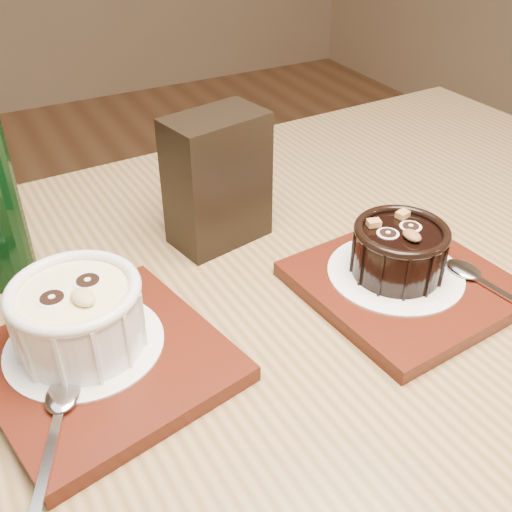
{
  "coord_description": "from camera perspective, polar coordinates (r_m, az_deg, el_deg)",
  "views": [
    {
      "loc": [
        -0.17,
        -0.59,
        1.11
      ],
      "look_at": [
        0.03,
        -0.22,
        0.81
      ],
      "focal_mm": 42.0,
      "sensor_mm": 36.0,
      "label": 1
    }
  ],
  "objects": [
    {
      "name": "spoon_left",
      "position": [
        0.46,
        -18.73,
        -15.68
      ],
      "size": [
        0.08,
        0.13,
        0.01
      ],
      "primitive_type": null,
      "rotation": [
        0.0,
        0.0,
        -0.41
      ],
      "color": "silver",
      "rests_on": "tray_left"
    },
    {
      "name": "ramekin_white",
      "position": [
        0.5,
        -16.6,
        -5.22
      ],
      "size": [
        0.11,
        0.11,
        0.06
      ],
      "rotation": [
        0.0,
        0.0,
        0.28
      ],
      "color": "white",
      "rests_on": "doily_left"
    },
    {
      "name": "ramekin_dark",
      "position": [
        0.57,
        13.49,
        0.72
      ],
      "size": [
        0.09,
        0.09,
        0.05
      ],
      "rotation": [
        0.0,
        0.0,
        -0.01
      ],
      "color": "black",
      "rests_on": "doily_right"
    },
    {
      "name": "condiment_stand",
      "position": [
        0.62,
        -3.71,
        7.21
      ],
      "size": [
        0.11,
        0.08,
        0.14
      ],
      "primitive_type": "cube",
      "rotation": [
        0.0,
        0.0,
        0.2
      ],
      "color": "black",
      "rests_on": "table"
    },
    {
      "name": "tray_left",
      "position": [
        0.51,
        -14.16,
        -9.87
      ],
      "size": [
        0.21,
        0.21,
        0.01
      ],
      "primitive_type": "cube",
      "rotation": [
        0.0,
        0.0,
        0.2
      ],
      "color": "#4F190D",
      "rests_on": "table"
    },
    {
      "name": "tray_right",
      "position": [
        0.59,
        13.88,
        -2.62
      ],
      "size": [
        0.2,
        0.2,
        0.01
      ],
      "primitive_type": "cube",
      "rotation": [
        0.0,
        0.0,
        0.09
      ],
      "color": "#4F190D",
      "rests_on": "table"
    },
    {
      "name": "spoon_right",
      "position": [
        0.59,
        21.77,
        -2.78
      ],
      "size": [
        0.04,
        0.14,
        0.01
      ],
      "primitive_type": null,
      "rotation": [
        0.0,
        0.0,
        0.13
      ],
      "color": "silver",
      "rests_on": "tray_right"
    },
    {
      "name": "doily_left",
      "position": [
        0.52,
        -15.99,
        -8.06
      ],
      "size": [
        0.13,
        0.13,
        0.0
      ],
      "primitive_type": "cylinder",
      "color": "white",
      "rests_on": "tray_left"
    },
    {
      "name": "doily_right",
      "position": [
        0.59,
        13.12,
        -1.57
      ],
      "size": [
        0.13,
        0.13,
        0.0
      ],
      "primitive_type": "cylinder",
      "color": "white",
      "rests_on": "tray_right"
    },
    {
      "name": "table",
      "position": [
        0.6,
        1.21,
        -13.91
      ],
      "size": [
        1.23,
        0.85,
        0.75
      ],
      "rotation": [
        0.0,
        0.0,
        0.04
      ],
      "color": "brown",
      "rests_on": "ground"
    }
  ]
}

